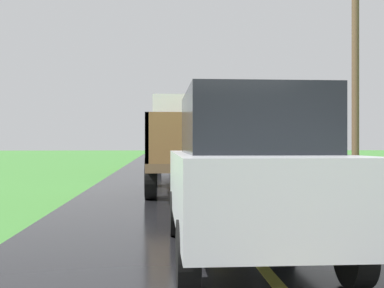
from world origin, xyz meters
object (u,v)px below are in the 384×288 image
banana_truck_near (188,142)px  following_car (247,172)px  banana_truck_far (178,143)px  utility_pole_roadside (355,44)px

banana_truck_near → following_car: size_ratio=1.42×
following_car → banana_truck_near: bearing=91.3°
banana_truck_far → banana_truck_near: bearing=-90.8°
banana_truck_near → utility_pole_roadside: (4.56, -1.09, 2.69)m
banana_truck_far → following_car: size_ratio=1.42×
banana_truck_far → utility_pole_roadside: bearing=-70.3°
banana_truck_far → utility_pole_roadside: utility_pole_roadside is taller
following_car → banana_truck_far: bearing=90.1°
banana_truck_far → following_car: 19.50m
utility_pole_roadside → following_car: (-4.37, -7.15, -3.09)m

